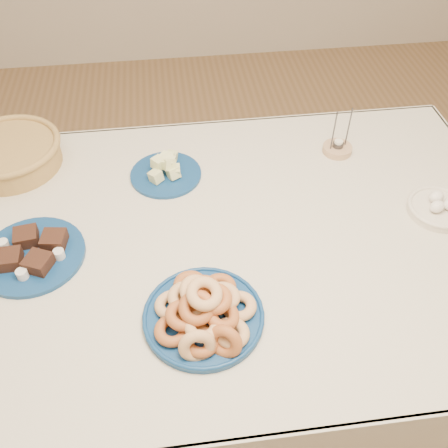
{
  "coord_description": "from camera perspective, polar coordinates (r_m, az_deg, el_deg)",
  "views": [
    {
      "loc": [
        -0.11,
        -0.92,
        1.75
      ],
      "look_at": [
        0.0,
        -0.05,
        0.85
      ],
      "focal_mm": 40.0,
      "sensor_mm": 36.0,
      "label": 1
    }
  ],
  "objects": [
    {
      "name": "candle_holder",
      "position": [
        1.68,
        12.83,
        8.46
      ],
      "size": [
        0.12,
        0.12,
        0.16
      ],
      "rotation": [
        0.0,
        0.0,
        0.28
      ],
      "color": "tan",
      "rests_on": "dining_table"
    },
    {
      "name": "dining_table",
      "position": [
        1.45,
        -0.26,
        -4.29
      ],
      "size": [
        1.71,
        1.11,
        0.75
      ],
      "color": "brown",
      "rests_on": "ground"
    },
    {
      "name": "wicker_basket",
      "position": [
        1.71,
        -23.34,
        7.44
      ],
      "size": [
        0.39,
        0.39,
        0.09
      ],
      "rotation": [
        0.0,
        0.0,
        0.21
      ],
      "color": "olive",
      "rests_on": "dining_table"
    },
    {
      "name": "donut_platter",
      "position": [
        1.17,
        -2.31,
        -10.08
      ],
      "size": [
        0.31,
        0.31,
        0.13
      ],
      "rotation": [
        0.0,
        0.0,
        -0.09
      ],
      "color": "navy",
      "rests_on": "dining_table"
    },
    {
      "name": "melon_plate",
      "position": [
        1.55,
        -6.62,
        6.11
      ],
      "size": [
        0.28,
        0.28,
        0.08
      ],
      "rotation": [
        0.0,
        0.0,
        0.35
      ],
      "color": "navy",
      "rests_on": "dining_table"
    },
    {
      "name": "brownie_plate",
      "position": [
        1.4,
        -21.08,
        -3.18
      ],
      "size": [
        0.31,
        0.31,
        0.05
      ],
      "rotation": [
        0.0,
        0.0,
        -0.13
      ],
      "color": "navy",
      "rests_on": "dining_table"
    },
    {
      "name": "egg_bowl",
      "position": [
        1.55,
        23.33,
        1.72
      ],
      "size": [
        0.22,
        0.22,
        0.06
      ],
      "rotation": [
        0.0,
        0.0,
        0.34
      ],
      "color": "beige",
      "rests_on": "dining_table"
    },
    {
      "name": "ground",
      "position": [
        1.99,
        -0.19,
        -16.32
      ],
      "size": [
        5.0,
        5.0,
        0.0
      ],
      "primitive_type": "plane",
      "color": "brown",
      "rests_on": "ground"
    }
  ]
}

